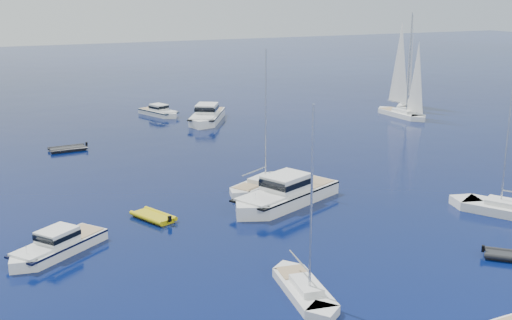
{
  "coord_description": "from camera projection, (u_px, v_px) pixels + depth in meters",
  "views": [
    {
      "loc": [
        -30.37,
        -26.59,
        17.5
      ],
      "look_at": [
        -5.55,
        25.45,
        2.2
      ],
      "focal_mm": 44.56,
      "sensor_mm": 36.0,
      "label": 1
    }
  ],
  "objects": [
    {
      "name": "motor_cruiser_left",
      "position": [
        57.0,
        253.0,
        43.87
      ],
      "size": [
        8.35,
        6.95,
        2.21
      ],
      "primitive_type": null,
      "rotation": [
        0.0,
        0.0,
        2.19
      ],
      "color": "silver",
      "rests_on": "ground"
    },
    {
      "name": "motor_cruiser_centre",
      "position": [
        284.0,
        204.0,
        54.16
      ],
      "size": [
        12.78,
        8.34,
        3.23
      ],
      "primitive_type": null,
      "rotation": [
        0.0,
        0.0,
        1.98
      ],
      "color": "silver",
      "rests_on": "ground"
    },
    {
      "name": "ground",
      "position": [
        507.0,
        276.0,
        40.33
      ],
      "size": [
        400.0,
        400.0,
        0.0
      ],
      "primitive_type": "plane",
      "color": "#091858",
      "rests_on": "ground"
    },
    {
      "name": "motor_cruiser_distant",
      "position": [
        207.0,
        122.0,
        88.4
      ],
      "size": [
        9.31,
        12.11,
        3.13
      ],
      "primitive_type": null,
      "rotation": [
        0.0,
        0.0,
        2.6
      ],
      "color": "white",
      "rests_on": "ground"
    },
    {
      "name": "sailboat_sails_far",
      "position": [
        408.0,
        107.0,
        99.39
      ],
      "size": [
        8.98,
        8.88,
        14.73
      ],
      "primitive_type": null,
      "rotation": [
        0.0,
        0.0,
        2.35
      ],
      "color": "white",
      "rests_on": "ground"
    },
    {
      "name": "tender_grey_far",
      "position": [
        68.0,
        151.0,
        72.29
      ],
      "size": [
        4.45,
        2.55,
        0.95
      ],
      "primitive_type": null,
      "rotation": [
        0.0,
        0.0,
        1.63
      ],
      "color": "black",
      "rests_on": "ground"
    },
    {
      "name": "sailboat_centre",
      "position": [
        260.0,
        188.0,
        58.63
      ],
      "size": [
        8.93,
        6.44,
        13.16
      ],
      "primitive_type": null,
      "rotation": [
        0.0,
        0.0,
        5.23
      ],
      "color": "silver",
      "rests_on": "ground"
    },
    {
      "name": "tender_yellow",
      "position": [
        153.0,
        219.0,
        50.49
      ],
      "size": [
        3.54,
        4.56,
        0.95
      ],
      "primitive_type": null,
      "rotation": [
        0.0,
        0.0,
        0.39
      ],
      "color": "#C0AE0B",
      "rests_on": "ground"
    },
    {
      "name": "sailboat_fore",
      "position": [
        304.0,
        294.0,
        37.95
      ],
      "size": [
        3.4,
        8.46,
        12.1
      ],
      "primitive_type": null,
      "rotation": [
        0.0,
        0.0,
        2.98
      ],
      "color": "silver",
      "rests_on": "ground"
    },
    {
      "name": "sailboat_sails_r",
      "position": [
        401.0,
        116.0,
        92.22
      ],
      "size": [
        3.01,
        10.52,
        15.35
      ],
      "primitive_type": null,
      "rotation": [
        0.0,
        0.0,
        3.17
      ],
      "color": "white",
      "rests_on": "ground"
    },
    {
      "name": "tender_grey_near",
      "position": [
        509.0,
        259.0,
        42.96
      ],
      "size": [
        3.84,
        3.81,
        0.95
      ],
      "primitive_type": null,
      "rotation": [
        0.0,
        0.0,
        3.94
      ],
      "color": "black",
      "rests_on": "ground"
    },
    {
      "name": "motor_cruiser_horizon",
      "position": [
        160.0,
        115.0,
        92.79
      ],
      "size": [
        5.04,
        8.37,
        2.1
      ],
      "primitive_type": null,
      "rotation": [
        0.0,
        0.0,
        3.49
      ],
      "color": "silver",
      "rests_on": "ground"
    }
  ]
}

